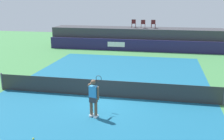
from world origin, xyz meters
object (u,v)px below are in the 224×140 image
(spectator_chair_left, at_px, (143,24))
(spectator_chair_center, at_px, (153,24))
(net_post_near, at_px, (2,81))
(tennis_ball, at_px, (33,139))
(tennis_player, at_px, (94,97))
(net_post_far, at_px, (224,96))
(spectator_chair_far_left, at_px, (134,23))

(spectator_chair_left, xyz_separation_m, spectator_chair_center, (1.05, 0.15, 0.00))
(net_post_near, bearing_deg, tennis_ball, -48.05)
(spectator_chair_left, height_order, net_post_near, spectator_chair_left)
(spectator_chair_left, xyz_separation_m, tennis_player, (-0.63, -17.57, -1.73))
(net_post_far, distance_m, tennis_ball, 9.35)
(net_post_near, bearing_deg, net_post_far, 0.00)
(spectator_chair_left, distance_m, spectator_chair_center, 1.06)
(spectator_chair_far_left, distance_m, tennis_ball, 20.54)
(spectator_chair_left, relative_size, spectator_chair_center, 1.00)
(spectator_chair_far_left, bearing_deg, tennis_ball, -93.81)
(net_post_near, bearing_deg, spectator_chair_left, 65.07)
(tennis_player, xyz_separation_m, tennis_ball, (-1.75, -2.47, -0.92))
(spectator_chair_far_left, bearing_deg, spectator_chair_left, -15.27)
(net_post_far, relative_size, tennis_player, 0.56)
(spectator_chair_left, distance_m, tennis_player, 17.67)
(spectator_chair_center, distance_m, net_post_near, 17.24)
(net_post_near, xyz_separation_m, tennis_ball, (4.57, -5.09, -0.46))
(spectator_chair_center, relative_size, tennis_player, 0.50)
(net_post_far, xyz_separation_m, tennis_ball, (-7.83, -5.09, -0.46))
(tennis_player, distance_m, tennis_ball, 3.16)
(net_post_far, xyz_separation_m, tennis_player, (-6.08, -2.61, 0.46))
(tennis_player, bearing_deg, net_post_far, 23.26)
(net_post_near, distance_m, net_post_far, 12.40)
(spectator_chair_far_left, relative_size, net_post_near, 0.89)
(spectator_chair_left, height_order, net_post_far, spectator_chair_left)
(net_post_near, relative_size, tennis_ball, 14.71)
(net_post_far, relative_size, tennis_ball, 14.71)
(tennis_ball, bearing_deg, tennis_player, 54.79)
(net_post_near, bearing_deg, spectator_chair_center, 62.09)
(spectator_chair_left, distance_m, net_post_near, 16.64)
(spectator_chair_far_left, bearing_deg, net_post_near, -111.25)
(spectator_chair_far_left, xyz_separation_m, net_post_near, (-5.93, -15.23, -2.19))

